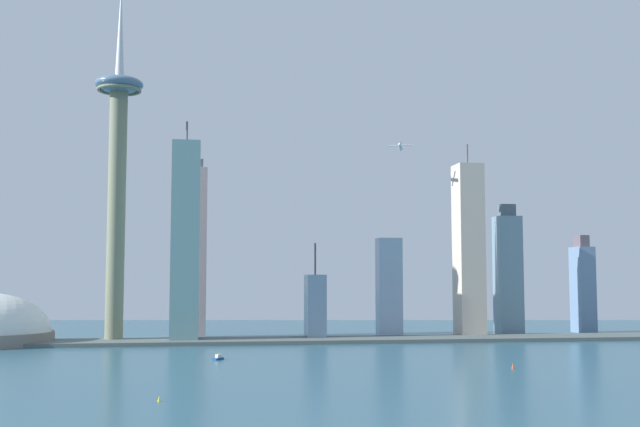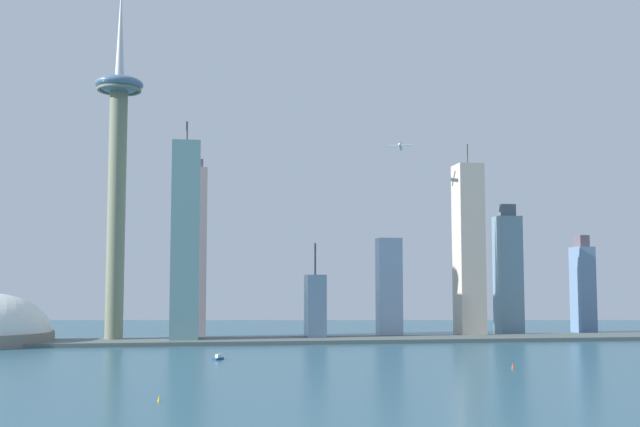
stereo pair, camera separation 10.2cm
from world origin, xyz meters
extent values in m
cube|color=#505C5A|center=(0.00, 454.10, 1.59)|extent=(812.05, 53.92, 3.18)
cylinder|color=slate|center=(-199.08, 469.79, 107.98)|extent=(14.80, 14.80, 215.96)
ellipsoid|color=slate|center=(-199.08, 469.79, 215.96)|extent=(40.14, 40.14, 13.77)
torus|color=slate|center=(-199.08, 469.79, 211.14)|extent=(36.87, 36.87, 2.75)
cone|color=silver|center=(-199.08, 469.79, 263.82)|extent=(7.40, 7.40, 81.94)
cube|color=#C2A5A5|center=(-134.21, 521.48, 76.41)|extent=(19.94, 25.72, 152.82)
cube|color=#5F5568|center=(-134.21, 521.48, 156.86)|extent=(11.97, 15.43, 8.09)
cube|color=#7995B0|center=(-31.44, 472.61, 27.98)|extent=(16.11, 26.31, 55.97)
cylinder|color=#4C4C51|center=(-31.44, 472.61, 69.61)|extent=(1.60, 1.60, 27.30)
cube|color=beige|center=(111.08, 485.60, 78.28)|extent=(22.89, 26.62, 156.55)
cylinder|color=#4C4C51|center=(111.08, 485.60, 166.12)|extent=(1.60, 1.60, 19.13)
cube|color=#6682A4|center=(243.57, 531.25, 41.95)|extent=(16.37, 24.20, 83.90)
cube|color=#5C505A|center=(243.57, 531.25, 89.69)|extent=(9.82, 14.52, 11.58)
cube|color=#659094|center=(-141.89, 459.52, 83.24)|extent=(23.13, 24.39, 166.48)
cylinder|color=#4C4C51|center=(-141.89, 459.52, 175.16)|extent=(1.60, 1.60, 17.35)
cube|color=#8CA4BF|center=(37.73, 489.61, 44.42)|extent=(21.21, 16.99, 88.85)
cube|color=#6A8A9C|center=(156.24, 505.89, 55.60)|extent=(22.61, 20.35, 111.19)
cube|color=#4F5C68|center=(156.24, 505.89, 116.88)|extent=(13.57, 12.21, 11.38)
cube|color=navy|center=(-116.46, 321.24, 0.65)|extent=(7.69, 9.36, 1.30)
cube|color=#ECE6C9|center=(-116.46, 321.24, 2.46)|extent=(4.06, 4.57, 2.31)
cone|color=yellow|center=(-144.37, 150.35, 1.23)|extent=(1.40, 1.40, 2.47)
cone|color=#E54C19|center=(53.41, 246.74, 1.49)|extent=(1.58, 1.58, 2.99)
cylinder|color=silver|center=(48.22, 485.17, 171.55)|extent=(10.16, 25.17, 2.85)
sphere|color=silver|center=(44.51, 473.00, 171.55)|extent=(2.85, 2.85, 2.85)
cube|color=silver|center=(48.22, 485.17, 172.83)|extent=(22.92, 9.54, 0.50)
cube|color=silver|center=(51.34, 495.39, 171.98)|extent=(8.32, 4.33, 0.40)
cube|color=#2D333D|center=(51.34, 495.39, 175.48)|extent=(1.08, 2.12, 5.00)
camera|label=1|loc=(-125.98, -193.03, 51.72)|focal=43.74mm
camera|label=2|loc=(-125.88, -193.04, 51.72)|focal=43.74mm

